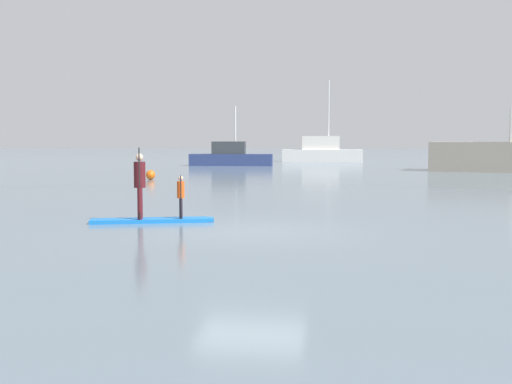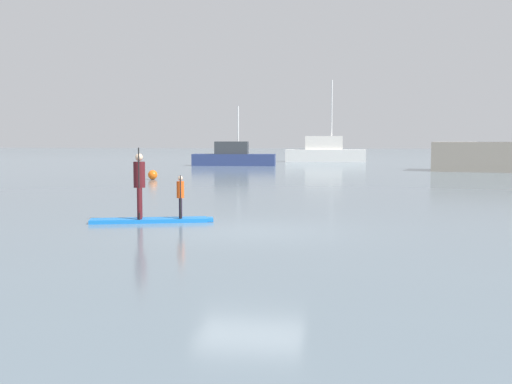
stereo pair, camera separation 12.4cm
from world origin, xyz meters
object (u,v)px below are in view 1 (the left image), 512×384
Objects in this scene: paddler_child_solo at (181,194)px; mooring_buoy_mid at (151,175)px; paddleboard_near at (152,220)px; paddler_adult at (140,181)px; fishing_boat_green_midground at (231,157)px; motor_boat_small_navy at (322,152)px.

mooring_buoy_mid is at bearing 109.74° from paddler_child_solo.
mooring_buoy_mid reaches higher than paddleboard_near.
fishing_boat_green_midground is (-3.81, 34.24, -0.37)m from paddler_adult.
paddler_adult is 3.69× the size of mooring_buoy_mid.
paddler_adult is 17.52m from mooring_buoy_mid.
motor_boat_small_navy is at bearing 86.06° from paddler_adult.
paddler_child_solo is at bearing 15.21° from paddleboard_near.
mooring_buoy_mid is (-5.93, 16.51, -0.47)m from paddler_child_solo.
motor_boat_small_navy is 14.87× the size of mooring_buoy_mid.
paddler_child_solo is at bearing -70.26° from mooring_buoy_mid.
paddler_child_solo is 43.21m from motor_boat_small_navy.
fishing_boat_green_midground reaches higher than mooring_buoy_mid.
fishing_boat_green_midground is at bearing 86.36° from mooring_buoy_mid.
paddler_adult is 1.10m from paddler_child_solo.
motor_boat_small_navy is at bearing 86.43° from paddleboard_near.
paddler_adult is at bearing -162.68° from paddleboard_near.
paddler_adult is 1.64× the size of paddler_child_solo.
paddleboard_near is at bearing -164.79° from paddler_child_solo.
paddler_adult is at bearing -164.19° from paddler_child_solo.
motor_boat_small_navy is (2.99, 43.45, -0.19)m from paddler_adult.
fishing_boat_green_midground is at bearing -126.45° from motor_boat_small_navy.
paddler_adult is at bearing -73.67° from mooring_buoy_mid.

